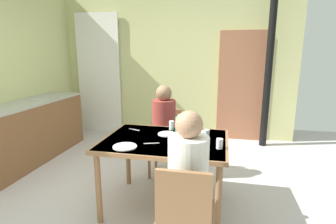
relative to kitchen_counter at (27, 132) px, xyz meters
The scene contains 21 objects.
ground_plane 2.07m from the kitchen_counter, 23.14° to the right, with size 6.78×6.78×0.00m, color #BCB2B4.
wall_back 2.77m from the kitchen_counter, 44.32° to the left, with size 4.58×0.10×2.83m, color #C6C683.
door_wooden 3.64m from the kitchen_counter, 28.86° to the left, with size 0.80×0.05×2.00m, color #9F6144.
stove_pipe_column 3.98m from the kitchen_counter, 22.27° to the left, with size 0.12×0.12×2.83m, color black.
curtain_panel 1.90m from the kitchen_counter, 77.97° to the left, with size 0.90×0.03×2.37m, color white.
kitchen_counter is the anchor object (origin of this frame).
dining_table 2.42m from the kitchen_counter, 18.51° to the right, with size 1.26×0.94×0.76m.
chair_near_diner 3.06m from the kitchen_counter, 31.24° to the right, with size 0.40×0.40×0.87m.
chair_far_diner 2.12m from the kitchen_counter, ahead, with size 0.40×0.40×0.87m.
person_near_diner 3.01m from the kitchen_counter, 29.00° to the right, with size 0.30×0.37×0.77m.
person_far_diner 2.15m from the kitchen_counter, ahead, with size 0.30×0.37×0.77m.
water_bottle_green_near 2.60m from the kitchen_counter, 18.25° to the right, with size 0.07×0.07×0.28m.
dinner_plate_near_left 2.62m from the kitchen_counter, 10.24° to the right, with size 0.22×0.22×0.01m, color white.
dinner_plate_near_right 2.38m from the kitchen_counter, 15.03° to the right, with size 0.19×0.19×0.01m, color white.
dinner_plate_far_center 2.27m from the kitchen_counter, 28.47° to the right, with size 0.22×0.22×0.01m, color white.
drinking_glass_by_near_diner 3.00m from the kitchen_counter, 18.03° to the right, with size 0.06×0.06×0.09m, color silver.
drinking_glass_by_far_diner 2.36m from the kitchen_counter, 10.63° to the right, with size 0.06×0.06×0.10m, color silver.
drinking_glass_spare_center 2.81m from the kitchen_counter, 14.19° to the right, with size 0.06×0.06×0.10m, color silver.
cutlery_knife_near 1.97m from the kitchen_counter, 15.28° to the right, with size 0.15×0.02×0.00m, color silver.
cutlery_fork_near 2.74m from the kitchen_counter, 20.37° to the right, with size 0.15×0.02×0.00m, color silver.
cutlery_knife_far 2.40m from the kitchen_counter, 22.81° to the right, with size 0.15×0.02×0.00m, color silver.
Camera 1 is at (0.99, -2.46, 1.62)m, focal length 28.19 mm.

